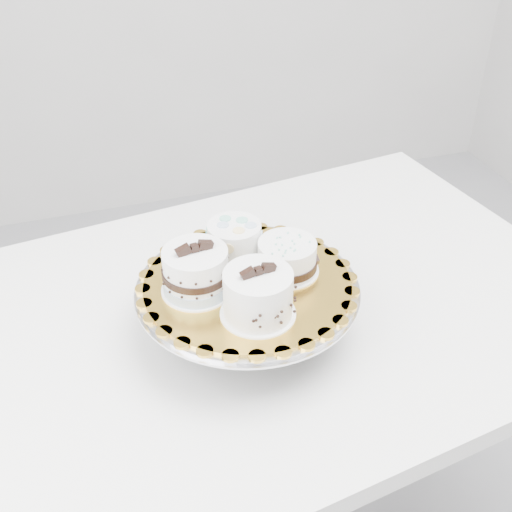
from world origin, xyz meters
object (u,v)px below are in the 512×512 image
object	(u,v)px
table	(264,335)
cake_ribbon	(287,258)
cake_swirl	(258,295)
cake_stand	(248,299)
cake_banded	(196,273)
cake_dots	(235,241)
cake_board	(247,283)

from	to	relation	value
table	cake_ribbon	size ratio (longest dim) A/B	11.48
cake_swirl	cake_ribbon	size ratio (longest dim) A/B	1.05
cake_stand	cake_banded	distance (m)	0.11
table	cake_stand	xyz separation A→B (m)	(-0.05, -0.06, 0.15)
cake_stand	cake_banded	size ratio (longest dim) A/B	3.19
cake_stand	cake_ribbon	bearing A→B (deg)	7.33
table	cake_banded	world-z (taller)	cake_banded
cake_dots	cake_ribbon	size ratio (longest dim) A/B	0.99
cake_board	cake_dots	distance (m)	0.08
cake_stand	cake_ribbon	world-z (taller)	cake_ribbon
cake_board	cake_stand	bearing A→B (deg)	-45.00
cake_swirl	cake_ribbon	distance (m)	0.12
cake_stand	cake_banded	bearing A→B (deg)	176.15
cake_stand	cake_dots	distance (m)	0.10
cake_banded	table	bearing A→B (deg)	13.02
cake_stand	cake_dots	size ratio (longest dim) A/B	3.30
cake_stand	cake_swirl	xyz separation A→B (m)	(-0.01, -0.08, 0.07)
table	cake_dots	size ratio (longest dim) A/B	11.57
cake_board	cake_swirl	xyz separation A→B (m)	(-0.01, -0.08, 0.04)
table	cake_ribbon	world-z (taller)	cake_ribbon
cake_ribbon	cake_board	bearing A→B (deg)	-168.26
cake_stand	cake_board	bearing A→B (deg)	135.00
cake_banded	cake_ribbon	bearing A→B (deg)	-6.23
cake_swirl	cake_banded	distance (m)	0.12
cake_swirl	cake_ribbon	world-z (taller)	cake_swirl
cake_stand	cake_swirl	bearing A→B (deg)	-96.14
cake_swirl	cake_stand	bearing A→B (deg)	76.07
table	cake_dots	xyz separation A→B (m)	(-0.05, 0.02, 0.22)
cake_dots	cake_ribbon	distance (m)	0.10
cake_board	cake_dots	size ratio (longest dim) A/B	3.03
table	cake_stand	world-z (taller)	cake_stand
cake_stand	cake_swirl	size ratio (longest dim) A/B	3.13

